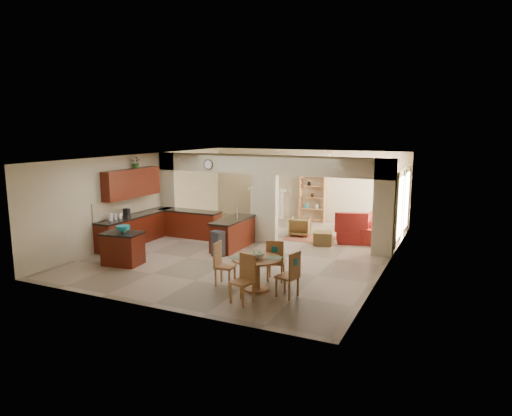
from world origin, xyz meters
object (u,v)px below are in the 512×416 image
at_px(sofa, 381,227).
at_px(armchair, 300,227).
at_px(dining_table, 257,269).
at_px(kitchen_island, 123,248).

distance_m(sofa, armchair, 2.69).
bearing_deg(dining_table, kitchen_island, 175.69).
distance_m(dining_table, sofa, 6.50).
bearing_deg(dining_table, sofa, 75.05).
distance_m(kitchen_island, sofa, 8.32).
xyz_separation_m(kitchen_island, dining_table, (4.11, -0.31, 0.06)).
bearing_deg(kitchen_island, armchair, 50.30).
relative_size(kitchen_island, dining_table, 0.99).
bearing_deg(armchair, dining_table, 90.45).
bearing_deg(sofa, kitchen_island, 132.43).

